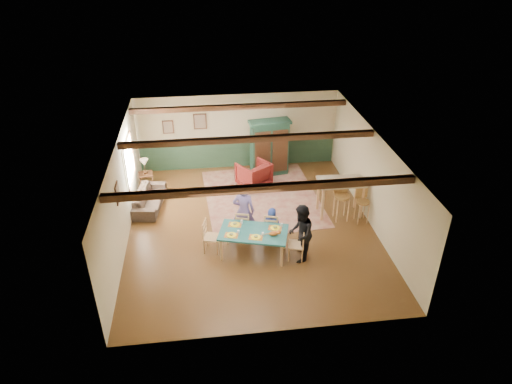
{
  "coord_description": "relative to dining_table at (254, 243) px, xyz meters",
  "views": [
    {
      "loc": [
        -1.24,
        -10.91,
        7.56
      ],
      "look_at": [
        0.14,
        0.05,
        1.15
      ],
      "focal_mm": 32.0,
      "sensor_mm": 36.0,
      "label": 1
    }
  ],
  "objects": [
    {
      "name": "table_lamp",
      "position": [
        -3.1,
        3.98,
        0.46
      ],
      "size": [
        0.32,
        0.32,
        0.52
      ],
      "primitive_type": null,
      "rotation": [
        0.0,
        0.0,
        -0.12
      ],
      "color": "tan",
      "rests_on": "end_table"
    },
    {
      "name": "bar_stool_left",
      "position": [
        2.78,
        1.38,
        0.26
      ],
      "size": [
        0.45,
        0.49,
        1.26
      ],
      "primitive_type": null,
      "rotation": [
        0.0,
        0.0,
        0.0
      ],
      "color": "#A77A41",
      "rests_on": "floor"
    },
    {
      "name": "dining_chair_end_left",
      "position": [
        -1.08,
        0.3,
        0.1
      ],
      "size": [
        0.52,
        0.51,
        0.93
      ],
      "primitive_type": null,
      "rotation": [
        0.0,
        0.0,
        1.3
      ],
      "color": "tan",
      "rests_on": "floor"
    },
    {
      "name": "dining_chair_end_right",
      "position": [
        1.08,
        -0.3,
        0.1
      ],
      "size": [
        0.52,
        0.51,
        0.93
      ],
      "primitive_type": null,
      "rotation": [
        0.0,
        0.0,
        -1.84
      ],
      "color": "tan",
      "rests_on": "floor"
    },
    {
      "name": "person_child",
      "position": [
        0.59,
        0.65,
        0.12
      ],
      "size": [
        0.55,
        0.43,
        0.98
      ],
      "primitive_type": "imported",
      "rotation": [
        0.0,
        0.0,
        2.87
      ],
      "color": "navy",
      "rests_on": "floor"
    },
    {
      "name": "cat",
      "position": [
        0.49,
        -0.24,
        0.45
      ],
      "size": [
        0.37,
        0.23,
        0.18
      ],
      "primitive_type": null,
      "rotation": [
        0.0,
        0.0,
        -0.27
      ],
      "color": "#C86123",
      "rests_on": "dining_table"
    },
    {
      "name": "picture_back_a",
      "position": [
        -1.21,
        5.25,
        1.43
      ],
      "size": [
        0.45,
        0.04,
        0.55
      ],
      "primitive_type": null,
      "color": "tan",
      "rests_on": "wall_back"
    },
    {
      "name": "end_table",
      "position": [
        -3.1,
        3.98,
        -0.08
      ],
      "size": [
        0.52,
        0.52,
        0.56
      ],
      "primitive_type": null,
      "rotation": [
        0.0,
        0.0,
        0.14
      ],
      "color": "black",
      "rests_on": "floor"
    },
    {
      "name": "area_rug",
      "position": [
        0.62,
        2.92,
        -0.36
      ],
      "size": [
        3.77,
        4.4,
        0.01
      ],
      "primitive_type": "cube",
      "rotation": [
        0.0,
        0.0,
        0.06
      ],
      "color": "tan",
      "rests_on": "floor"
    },
    {
      "name": "person_man",
      "position": [
        -0.17,
        0.86,
        0.48
      ],
      "size": [
        0.7,
        0.55,
        1.68
      ],
      "primitive_type": "imported",
      "rotation": [
        0.0,
        0.0,
        2.87
      ],
      "color": "#6D5B9D",
      "rests_on": "floor"
    },
    {
      "name": "wainscot_back",
      "position": [
        0.09,
        5.26,
        0.08
      ],
      "size": [
        6.95,
        0.03,
        0.9
      ],
      "primitive_type": "cube",
      "color": "#1E3725",
      "rests_on": "floor"
    },
    {
      "name": "wall_back",
      "position": [
        0.09,
        5.28,
        0.98
      ],
      "size": [
        7.0,
        0.02,
        2.7
      ],
      "primitive_type": "cube",
      "color": "beige",
      "rests_on": "floor"
    },
    {
      "name": "window_left",
      "position": [
        -3.38,
        2.98,
        1.18
      ],
      "size": [
        0.06,
        1.6,
        1.3
      ],
      "primitive_type": null,
      "color": "white",
      "rests_on": "wall_left"
    },
    {
      "name": "ceiling",
      "position": [
        0.09,
        1.28,
        2.33
      ],
      "size": [
        7.0,
        8.0,
        0.02
      ],
      "primitive_type": "cube",
      "color": "white",
      "rests_on": "wall_back"
    },
    {
      "name": "place_setting_near_left",
      "position": [
        -0.58,
        -0.09,
        0.42
      ],
      "size": [
        0.45,
        0.39,
        0.11
      ],
      "primitive_type": null,
      "rotation": [
        0.0,
        0.0,
        -0.27
      ],
      "color": "yellow",
      "rests_on": "dining_table"
    },
    {
      "name": "ceiling_beam_mid",
      "position": [
        0.09,
        1.68,
        2.24
      ],
      "size": [
        6.95,
        0.16,
        0.16
      ],
      "primitive_type": "cube",
      "color": "black",
      "rests_on": "ceiling"
    },
    {
      "name": "place_setting_near_center",
      "position": [
        0.03,
        -0.26,
        0.42
      ],
      "size": [
        0.45,
        0.39,
        0.11
      ],
      "primitive_type": null,
      "rotation": [
        0.0,
        0.0,
        -0.27
      ],
      "color": "yellow",
      "rests_on": "dining_table"
    },
    {
      "name": "sofa",
      "position": [
        -2.92,
        2.83,
        -0.09
      ],
      "size": [
        0.97,
        1.94,
        0.54
      ],
      "primitive_type": "imported",
      "rotation": [
        0.0,
        0.0,
        1.44
      ],
      "color": "#362A22",
      "rests_on": "floor"
    },
    {
      "name": "picture_left_wall",
      "position": [
        -3.38,
        0.68,
        1.38
      ],
      "size": [
        0.04,
        0.42,
        0.52
      ],
      "primitive_type": null,
      "color": "tan",
      "rests_on": "wall_left"
    },
    {
      "name": "dining_chair_far_left",
      "position": [
        -0.19,
        0.78,
        0.1
      ],
      "size": [
        0.51,
        0.52,
        0.93
      ],
      "primitive_type": null,
      "rotation": [
        0.0,
        0.0,
        2.87
      ],
      "color": "tan",
      "rests_on": "floor"
    },
    {
      "name": "armchair",
      "position": [
        0.46,
        3.75,
        0.07
      ],
      "size": [
        1.3,
        1.3,
        0.87
      ],
      "primitive_type": "imported",
      "rotation": [
        0.0,
        0.0,
        -2.56
      ],
      "color": "#440D0E",
      "rests_on": "floor"
    },
    {
      "name": "bar_stool_right",
      "position": [
        3.35,
        1.18,
        0.18
      ],
      "size": [
        0.41,
        0.45,
        1.1
      ],
      "primitive_type": null,
      "rotation": [
        0.0,
        0.0,
        0.06
      ],
      "color": "#A77A41",
      "rests_on": "floor"
    },
    {
      "name": "counter_table",
      "position": [
        2.81,
        1.67,
        0.2
      ],
      "size": [
        1.39,
        0.84,
        1.14
      ],
      "primitive_type": null,
      "rotation": [
        0.0,
        0.0,
        -0.03
      ],
      "color": "beige",
      "rests_on": "floor"
    },
    {
      "name": "ceiling_beam_back",
      "position": [
        0.09,
        4.28,
        2.24
      ],
      "size": [
        6.95,
        0.16,
        0.16
      ],
      "primitive_type": "cube",
      "color": "black",
      "rests_on": "ceiling"
    },
    {
      "name": "wall_left",
      "position": [
        -3.41,
        1.28,
        0.98
      ],
      "size": [
        0.02,
        8.0,
        2.7
      ],
      "primitive_type": "cube",
      "color": "beige",
      "rests_on": "floor"
    },
    {
      "name": "floor",
      "position": [
        0.09,
        1.28,
        -0.37
      ],
      "size": [
        8.0,
        8.0,
        0.0
      ],
      "primitive_type": "plane",
      "color": "#492C14",
      "rests_on": "ground"
    },
    {
      "name": "dining_table",
      "position": [
        0.0,
        0.0,
        0.0
      ],
      "size": [
        1.95,
        1.41,
        0.73
      ],
      "primitive_type": null,
      "rotation": [
        0.0,
        0.0,
        -0.27
      ],
      "color": "#1C5A58",
      "rests_on": "floor"
    },
    {
      "name": "armoire",
      "position": [
        1.1,
        4.55,
        0.63
      ],
      "size": [
        1.46,
        0.74,
        1.98
      ],
      "primitive_type": "cube",
      "rotation": [
        0.0,
        0.0,
        0.13
      ],
      "color": "#133126",
      "rests_on": "floor"
    },
    {
      "name": "place_setting_far_right",
      "position": [
        0.58,
        0.09,
        0.42
      ],
      "size": [
        0.45,
        0.39,
        0.11
      ],
      "primitive_type": null,
      "rotation": [
        0.0,
        0.0,
        -0.27
      ],
      "color": "yellow",
      "rests_on": "dining_table"
    },
    {
      "name": "picture_back_b",
      "position": [
        -2.31,
        5.25,
        1.28
      ],
      "size": [
        0.38,
        0.04,
        0.48
      ],
      "primitive_type": null,
      "color": "tan",
      "rests_on": "wall_back"
    },
    {
      "name": "person_woman",
      "position": [
        1.17,
        -0.33,
        0.44
      ],
      "size": [
        0.8,
        0.92,
        1.61
      ],
      "primitive_type": "imported",
      "rotation": [
        0.0,
        0.0,
        -1.84
      ],
      "color": "black",
      "rests_on": "floor"
    },
    {
      "name": "dining_chair_far_right",
      "position": [
        0.56,
        0.57,
        0.1
      ],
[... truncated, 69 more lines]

